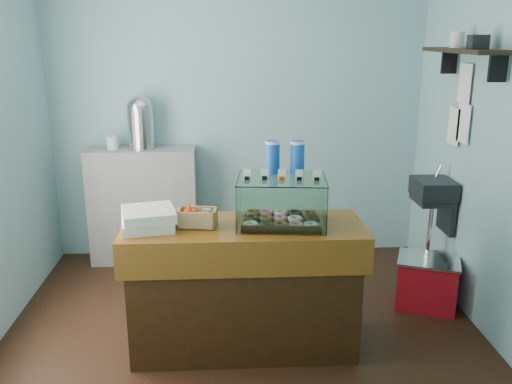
{
  "coord_description": "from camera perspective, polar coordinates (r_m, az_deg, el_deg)",
  "views": [
    {
      "loc": [
        -0.1,
        -3.62,
        2.11
      ],
      "look_at": [
        0.09,
        -0.15,
        1.1
      ],
      "focal_mm": 38.0,
      "sensor_mm": 36.0,
      "label": 1
    }
  ],
  "objects": [
    {
      "name": "condiment_crate",
      "position": [
        3.55,
        -6.28,
        -2.74
      ],
      "size": [
        0.27,
        0.18,
        0.17
      ],
      "rotation": [
        0.0,
        0.0,
        -0.12
      ],
      "color": "tan",
      "rests_on": "counter"
    },
    {
      "name": "coffee_urn",
      "position": [
        5.06,
        -12.06,
        7.32
      ],
      "size": [
        0.27,
        0.27,
        0.49
      ],
      "color": "silver",
      "rests_on": "back_shelf"
    },
    {
      "name": "ground",
      "position": [
        4.19,
        -1.34,
        -14.0
      ],
      "size": [
        3.5,
        3.5,
        0.0
      ],
      "primitive_type": "plane",
      "color": "black",
      "rests_on": "ground"
    },
    {
      "name": "counter",
      "position": [
        3.75,
        -1.26,
        -9.9
      ],
      "size": [
        1.6,
        0.6,
        0.9
      ],
      "color": "#3E1C0C",
      "rests_on": "ground"
    },
    {
      "name": "display_case",
      "position": [
        3.58,
        2.77,
        -0.68
      ],
      "size": [
        0.62,
        0.48,
        0.53
      ],
      "rotation": [
        0.0,
        0.0,
        -0.1
      ],
      "color": "#32170F",
      "rests_on": "counter"
    },
    {
      "name": "room_shell",
      "position": [
        3.65,
        -1.11,
        9.87
      ],
      "size": [
        3.54,
        3.04,
        2.82
      ],
      "color": "#83B9BF",
      "rests_on": "ground"
    },
    {
      "name": "red_cooler",
      "position": [
        4.59,
        17.54,
        -9.08
      ],
      "size": [
        0.57,
        0.5,
        0.41
      ],
      "rotation": [
        0.0,
        0.0,
        -0.37
      ],
      "color": "red",
      "rests_on": "ground"
    },
    {
      "name": "pastry_boxes",
      "position": [
        3.57,
        -11.3,
        -2.77
      ],
      "size": [
        0.4,
        0.39,
        0.13
      ],
      "rotation": [
        0.0,
        0.0,
        0.18
      ],
      "color": "silver",
      "rests_on": "counter"
    },
    {
      "name": "back_shelf",
      "position": [
        5.24,
        -11.74,
        -1.43
      ],
      "size": [
        1.0,
        0.32,
        1.1
      ],
      "primitive_type": "cube",
      "color": "#959598",
      "rests_on": "ground"
    }
  ]
}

